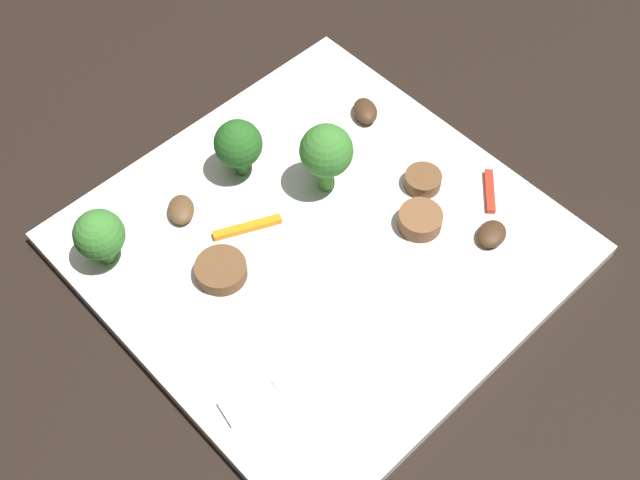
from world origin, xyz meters
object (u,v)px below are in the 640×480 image
Objects in this scene: broccoli_floret_2 at (326,152)px; pepper_strip_0 at (247,227)px; broccoli_floret_0 at (239,144)px; pepper_strip_1 at (490,191)px; mushroom_2 at (181,210)px; broccoli_floret_1 at (99,235)px; sausage_slice_1 at (221,270)px; fork at (328,353)px; sausage_slice_0 at (423,180)px; sausage_slice_2 at (420,220)px; mushroom_0 at (492,234)px; plate at (320,244)px; mushroom_1 at (365,111)px.

broccoli_floret_2 is 0.08m from pepper_strip_0.
pepper_strip_1 is (-0.12, 0.14, -0.03)m from broccoli_floret_0.
mushroom_2 is 0.05m from pepper_strip_0.
broccoli_floret_0 reaches higher than pepper_strip_0.
broccoli_floret_2 is at bearing 159.17° from broccoli_floret_1.
pepper_strip_1 is at bearing 133.26° from broccoli_floret_2.
sausage_slice_1 is (-0.05, 0.06, -0.02)m from broccoli_floret_1.
fork and pepper_strip_1 have the same top height.
sausage_slice_0 and mushroom_2 have the same top height.
sausage_slice_2 is 0.17m from mushroom_2.
broccoli_floret_2 reaches higher than sausage_slice_1.
mushroom_0 is at bearing 114.70° from broccoli_floret_2.
sausage_slice_2 reaches higher than sausage_slice_0.
broccoli_floret_1 is 0.23m from sausage_slice_0.
pepper_strip_1 is at bearing 164.92° from sausage_slice_2.
broccoli_floret_1 is (0.12, -0.09, 0.03)m from plate.
pepper_strip_1 is (-0.03, 0.04, -0.00)m from sausage_slice_0.
broccoli_floret_0 is 1.57× the size of sausage_slice_2.
sausage_slice_2 is at bearing 65.13° from mushroom_1.
broccoli_floret_2 is at bearing -65.30° from mushroom_0.
mushroom_0 is 0.04m from pepper_strip_1.
pepper_strip_0 is (-0.03, -0.11, 0.00)m from fork.
sausage_slice_1 is at bearing -23.39° from pepper_strip_1.
plate is 0.12m from mushroom_0.
sausage_slice_1 is 0.06m from mushroom_2.
sausage_slice_1 is (0.10, 0.01, -0.03)m from broccoli_floret_2.
mushroom_1 reaches higher than fork.
fork is 0.17m from pepper_strip_1.
broccoli_floret_2 is at bearing -71.73° from sausage_slice_2.
mushroom_0 is 0.65× the size of pepper_strip_1.
broccoli_floret_0 is at bearing -64.49° from sausage_slice_2.
sausage_slice_0 is at bearing 152.57° from broccoli_floret_1.
sausage_slice_0 is at bearing 130.93° from broccoli_floret_0.
broccoli_floret_2 reaches higher than mushroom_0.
pepper_strip_0 is at bearing -41.93° from sausage_slice_2.
mushroom_2 is 0.52× the size of pepper_strip_0.
broccoli_floret_0 is 0.12m from broccoli_floret_1.
mushroom_1 is at bearing 171.64° from mushroom_2.
broccoli_floret_0 is at bearing -126.25° from pepper_strip_0.
mushroom_1 is 0.12m from pepper_strip_1.
broccoli_floret_0 is 0.06m from mushroom_2.
pepper_strip_1 is at bearing 95.84° from mushroom_1.
broccoli_floret_1 is 0.22m from sausage_slice_2.
broccoli_floret_1 is 0.08m from sausage_slice_1.
sausage_slice_0 and mushroom_1 have the same top height.
broccoli_floret_0 reaches higher than plate.
broccoli_floret_1 is at bearing -58.98° from fork.
broccoli_floret_2 is 0.11m from mushroom_2.
sausage_slice_1 is 1.35× the size of mushroom_1.
sausage_slice_1 reaches higher than mushroom_2.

